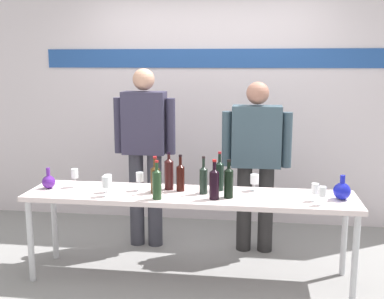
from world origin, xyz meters
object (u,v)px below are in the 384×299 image
object	(u,v)px
wine_bottle_2	(203,179)
wine_glass_left_1	(108,179)
wine_bottle_1	(180,176)
wine_bottle_5	(169,173)
decanter_blue_left	(49,181)
wine_glass_right_2	(255,179)
display_table	(189,200)
wine_glass_right_0	(315,189)
presenter_right	(256,156)
wine_bottle_6	(229,181)
wine_glass_right_1	(322,192)
wine_bottle_0	(214,183)
wine_bottle_4	(157,183)
decanter_blue_right	(342,191)
wine_glass_left_3	(140,177)
wine_bottle_3	(155,178)
wine_glass_left_0	(106,182)
presenter_left	(145,146)
wine_glass_left_2	(75,174)
wine_bottle_7	(219,175)

from	to	relation	value
wine_bottle_2	wine_glass_left_1	xyz separation A→B (m)	(-0.78, -0.07, -0.01)
wine_bottle_1	wine_bottle_5	xyz separation A→B (m)	(-0.10, 0.03, 0.02)
decanter_blue_left	wine_glass_right_2	distance (m)	1.72
display_table	wine_glass_right_0	size ratio (longest dim) A/B	19.16
presenter_right	wine_bottle_6	distance (m)	0.78
wine_glass_right_1	wine_bottle_0	bearing A→B (deg)	176.82
wine_bottle_4	wine_glass_left_1	xyz separation A→B (m)	(-0.44, 0.14, -0.02)
decanter_blue_right	wine_glass_left_3	xyz separation A→B (m)	(-1.61, 0.04, 0.04)
decanter_blue_left	wine_bottle_2	bearing A→B (deg)	0.82
decanter_blue_right	wine_bottle_6	distance (m)	0.88
presenter_right	wine_glass_left_3	size ratio (longest dim) A/B	10.38
decanter_blue_right	wine_bottle_5	distance (m)	1.39
decanter_blue_left	wine_bottle_3	distance (m)	0.92
wine_bottle_1	wine_glass_right_1	bearing A→B (deg)	-12.51
wine_glass_left_0	wine_glass_right_1	world-z (taller)	wine_glass_left_0
display_table	wine_glass_right_1	bearing A→B (deg)	-9.45
decanter_blue_right	wine_glass_left_0	size ratio (longest dim) A/B	1.19
presenter_left	wine_glass_right_0	xyz separation A→B (m)	(1.51, -0.75, -0.16)
wine_bottle_3	display_table	bearing A→B (deg)	2.25
wine_glass_right_0	decanter_blue_right	bearing A→B (deg)	18.26
wine_bottle_4	wine_glass_right_2	distance (m)	0.83
wine_bottle_4	wine_glass_left_1	bearing A→B (deg)	162.75
display_table	wine_glass_right_0	distance (m)	0.99
presenter_right	wine_bottle_6	size ratio (longest dim) A/B	5.25
wine_bottle_5	wine_glass_left_2	size ratio (longest dim) A/B	1.99
presenter_left	wine_bottle_4	xyz separation A→B (m)	(0.30, -0.86, -0.13)
decanter_blue_right	wine_bottle_2	world-z (taller)	wine_bottle_2
decanter_blue_right	wine_bottle_1	bearing A→B (deg)	176.55
decanter_blue_left	presenter_left	distance (m)	0.97
wine_bottle_0	wine_glass_right_0	distance (m)	0.77
wine_bottle_0	wine_glass_left_1	xyz separation A→B (m)	(-0.88, 0.08, -0.02)
wine_bottle_5	wine_glass_right_1	bearing A→B (deg)	-13.02
presenter_left	decanter_blue_right	bearing A→B (deg)	-21.47
presenter_left	wine_bottle_0	world-z (taller)	presenter_left
display_table	wine_bottle_3	size ratio (longest dim) A/B	8.80
display_table	wine_bottle_2	distance (m)	0.21
wine_glass_left_2	wine_bottle_1	bearing A→B (deg)	0.20
presenter_right	wine_bottle_6	world-z (taller)	presenter_right
presenter_left	wine_bottle_0	bearing A→B (deg)	-47.27
wine_bottle_7	wine_bottle_5	bearing A→B (deg)	-176.43
wine_bottle_2	wine_bottle_3	world-z (taller)	wine_bottle_2
presenter_left	wine_bottle_2	distance (m)	0.93
display_table	wine_bottle_4	bearing A→B (deg)	-140.90
wine_bottle_1	wine_glass_right_2	size ratio (longest dim) A/B	2.20
wine_bottle_0	wine_bottle_2	xyz separation A→B (m)	(-0.10, 0.14, -0.01)
wine_bottle_2	wine_bottle_4	world-z (taller)	same
wine_bottle_6	wine_bottle_5	bearing A→B (deg)	160.47
decanter_blue_right	presenter_right	distance (m)	0.96
presenter_right	wine_glass_right_1	world-z (taller)	presenter_right
wine_bottle_4	wine_glass_left_2	distance (m)	0.81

